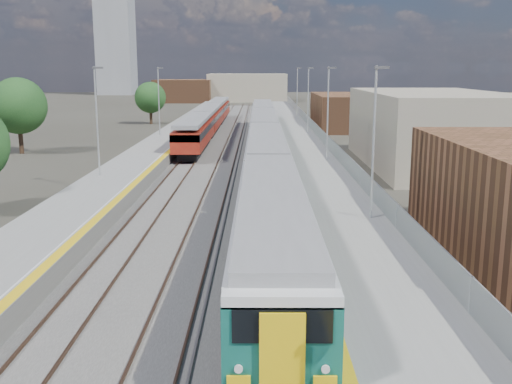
{
  "coord_description": "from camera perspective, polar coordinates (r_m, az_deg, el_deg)",
  "views": [
    {
      "loc": [
        0.97,
        -7.25,
        8.39
      ],
      "look_at": [
        0.82,
        22.61,
        2.2
      ],
      "focal_mm": 42.0,
      "sensor_mm": 36.0,
      "label": 1
    }
  ],
  "objects": [
    {
      "name": "red_train",
      "position": [
        79.37,
        -4.43,
        7.05
      ],
      "size": [
        2.67,
        54.13,
        3.36
      ],
      "color": "black",
      "rests_on": "ground"
    },
    {
      "name": "tracks",
      "position": [
        62.04,
        -2.15,
        4.03
      ],
      "size": [
        8.96,
        160.0,
        0.17
      ],
      "color": "#4C3323",
      "rests_on": "ground"
    },
    {
      "name": "buildings",
      "position": [
        147.11,
        -7.35,
        12.51
      ],
      "size": [
        72.0,
        185.5,
        40.0
      ],
      "color": "brown",
      "rests_on": "ground"
    },
    {
      "name": "ground",
      "position": [
        57.87,
        -0.68,
        3.37
      ],
      "size": [
        320.0,
        320.0,
        0.0
      ],
      "primitive_type": "plane",
      "color": "#47443A",
      "rests_on": "ground"
    },
    {
      "name": "green_train",
      "position": [
        52.51,
        0.86,
        4.95
      ],
      "size": [
        2.85,
        79.27,
        3.13
      ],
      "color": "black",
      "rests_on": "ground"
    },
    {
      "name": "ballast_bed",
      "position": [
        60.42,
        -2.78,
        3.74
      ],
      "size": [
        10.5,
        155.0,
        0.06
      ],
      "primitive_type": "cube",
      "color": "#565451",
      "rests_on": "ground"
    },
    {
      "name": "tree_d",
      "position": [
        73.94,
        18.04,
        7.52
      ],
      "size": [
        4.37,
        4.37,
        5.93
      ],
      "color": "#382619",
      "rests_on": "ground"
    },
    {
      "name": "tree_b",
      "position": [
        64.05,
        -21.71,
        7.63
      ],
      "size": [
        5.56,
        5.56,
        7.53
      ],
      "color": "#382619",
      "rests_on": "ground"
    },
    {
      "name": "platform_left",
      "position": [
        61.09,
        -9.18,
        4.15
      ],
      "size": [
        4.3,
        155.0,
        8.52
      ],
      "color": "slate",
      "rests_on": "ground"
    },
    {
      "name": "tree_c",
      "position": [
        93.38,
        -10.03,
        8.85
      ],
      "size": [
        4.72,
        4.72,
        6.39
      ],
      "color": "#382619",
      "rests_on": "ground"
    },
    {
      "name": "platform_right",
      "position": [
        60.41,
        4.38,
        4.2
      ],
      "size": [
        4.7,
        155.0,
        8.52
      ],
      "color": "slate",
      "rests_on": "ground"
    }
  ]
}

